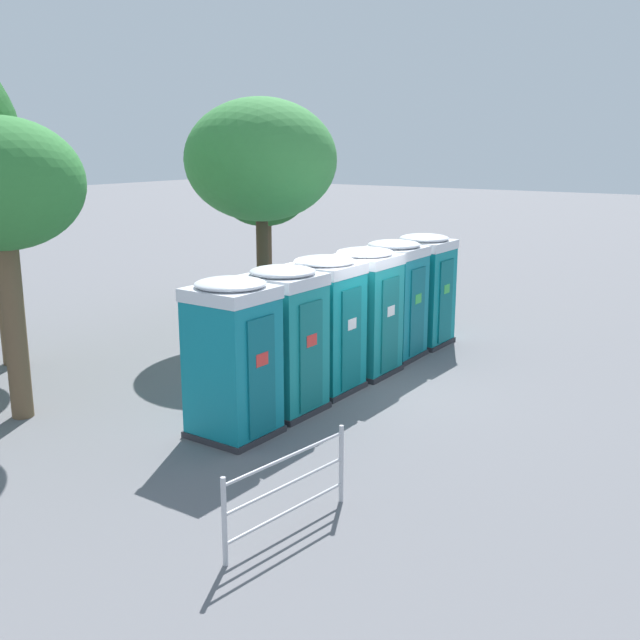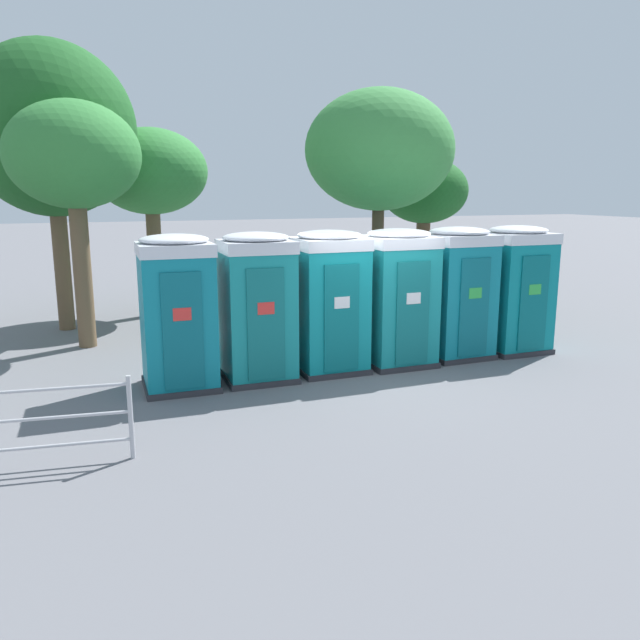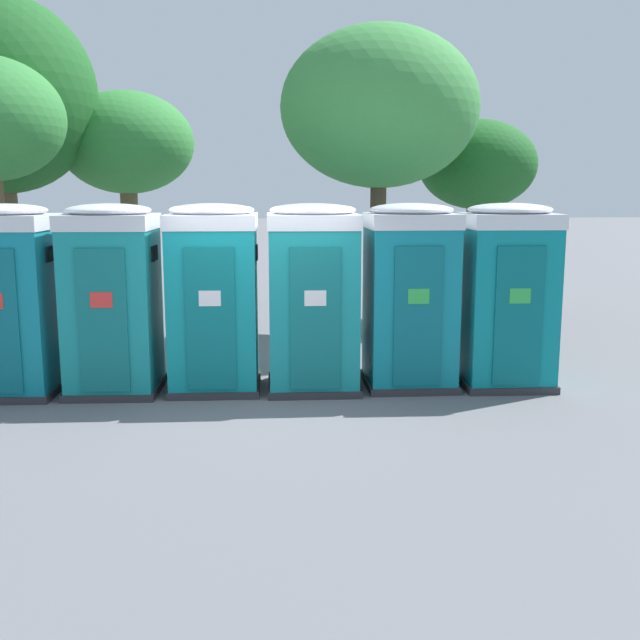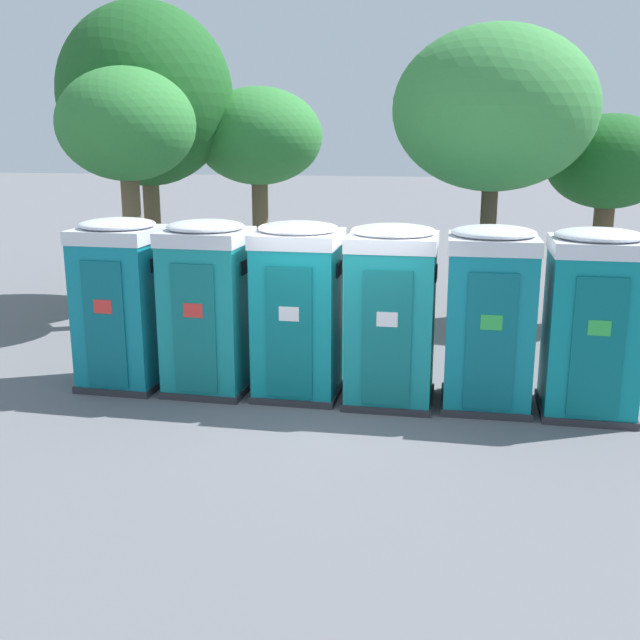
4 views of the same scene
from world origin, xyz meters
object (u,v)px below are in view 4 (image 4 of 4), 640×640
(street_tree_2, at_px, (494,110))
(street_tree_4, at_px, (259,138))
(street_tree_1, at_px, (127,128))
(portapotty_1, at_px, (208,306))
(street_tree_0, at_px, (146,96))
(portapotty_3, at_px, (391,314))
(portapotty_4, at_px, (489,317))
(street_tree_3, at_px, (608,165))
(portapotty_2, at_px, (298,309))
(portapotty_5, at_px, (592,322))
(portapotty_0, at_px, (122,302))

(street_tree_2, bearing_deg, street_tree_4, 150.39)
(street_tree_1, relative_size, street_tree_2, 0.89)
(portapotty_1, bearing_deg, street_tree_0, 119.48)
(street_tree_4, bearing_deg, street_tree_2, -29.61)
(street_tree_4, bearing_deg, street_tree_0, -156.85)
(portapotty_3, height_order, street_tree_0, street_tree_0)
(portapotty_4, relative_size, street_tree_3, 0.62)
(street_tree_2, bearing_deg, portapotty_2, -127.58)
(portapotty_3, bearing_deg, street_tree_2, 68.87)
(portapotty_1, xyz_separation_m, portapotty_3, (2.69, -0.04, -0.00))
(portapotty_5, distance_m, street_tree_0, 10.62)
(street_tree_2, height_order, street_tree_4, street_tree_2)
(portapotty_5, height_order, street_tree_1, street_tree_1)
(portapotty_2, distance_m, street_tree_0, 7.76)
(portapotty_1, xyz_separation_m, street_tree_3, (6.39, 5.32, 1.86))
(street_tree_0, height_order, street_tree_4, street_tree_0)
(street_tree_2, distance_m, street_tree_3, 3.02)
(portapotty_2, xyz_separation_m, portapotty_5, (4.03, -0.05, -0.00))
(street_tree_1, bearing_deg, street_tree_3, 11.09)
(street_tree_3, bearing_deg, street_tree_2, -143.40)
(portapotty_3, xyz_separation_m, street_tree_1, (-5.39, 3.57, 2.56))
(portapotty_2, relative_size, portapotty_5, 1.00)
(portapotty_4, relative_size, street_tree_2, 0.46)
(portapotty_3, distance_m, street_tree_3, 6.77)
(portapotty_3, xyz_separation_m, street_tree_0, (-5.80, 5.54, 3.24))
(street_tree_3, bearing_deg, portapotty_0, -145.47)
(portapotty_1, bearing_deg, portapotty_0, -179.94)
(portapotty_2, relative_size, street_tree_1, 0.51)
(street_tree_3, xyz_separation_m, street_tree_4, (-7.28, 1.13, 0.49))
(portapotty_3, relative_size, portapotty_4, 1.00)
(portapotty_0, height_order, portapotty_5, same)
(street_tree_1, distance_m, street_tree_4, 3.44)
(street_tree_1, bearing_deg, portapotty_4, -27.44)
(portapotty_1, height_order, street_tree_4, street_tree_4)
(portapotty_0, height_order, portapotty_3, same)
(portapotty_0, relative_size, street_tree_1, 0.51)
(portapotty_5, bearing_deg, street_tree_1, 156.28)
(street_tree_2, bearing_deg, portapotty_0, -146.38)
(portapotty_2, relative_size, portapotty_4, 1.00)
(portapotty_2, bearing_deg, portapotty_3, -3.13)
(portapotty_0, bearing_deg, street_tree_3, 34.53)
(portapotty_0, xyz_separation_m, portapotty_4, (5.37, 0.04, -0.00))
(street_tree_4, bearing_deg, portapotty_5, -45.91)
(street_tree_2, bearing_deg, street_tree_3, 36.60)
(portapotty_4, relative_size, street_tree_0, 0.39)
(portapotty_3, relative_size, street_tree_4, 0.53)
(portapotty_1, bearing_deg, street_tree_1, 127.42)
(portapotty_0, xyz_separation_m, street_tree_4, (0.45, 6.45, 2.36))
(portapotty_1, height_order, street_tree_0, street_tree_0)
(street_tree_3, bearing_deg, portapotty_3, -124.67)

